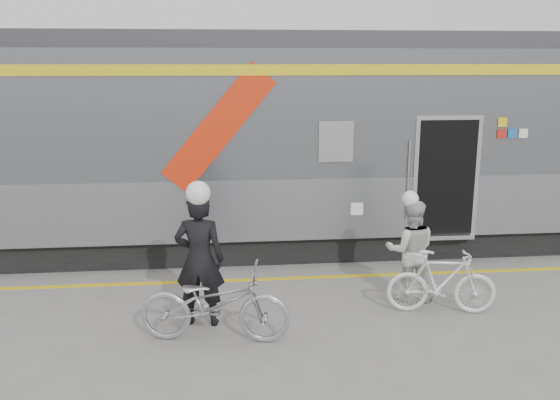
{
  "coord_description": "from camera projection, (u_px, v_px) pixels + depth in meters",
  "views": [
    {
      "loc": [
        -1.64,
        -7.25,
        3.58
      ],
      "look_at": [
        -0.74,
        1.6,
        1.5
      ],
      "focal_mm": 38.0,
      "sensor_mm": 36.0,
      "label": 1
    }
  ],
  "objects": [
    {
      "name": "train",
      "position": [
        311.0,
        142.0,
        11.61
      ],
      "size": [
        24.0,
        3.17,
        4.1
      ],
      "color": "black",
      "rests_on": "ground"
    },
    {
      "name": "bicycle_right",
      "position": [
        442.0,
        282.0,
        8.56
      ],
      "size": [
        1.63,
        0.71,
        0.95
      ],
      "primitive_type": "imported",
      "rotation": [
        0.0,
        0.0,
        1.4
      ],
      "color": "silver",
      "rests_on": "ground"
    },
    {
      "name": "ground",
      "position": [
        346.0,
        333.0,
        8.0
      ],
      "size": [
        90.0,
        90.0,
        0.0
      ],
      "primitive_type": "plane",
      "color": "slate",
      "rests_on": "ground"
    },
    {
      "name": "helmet_woman",
      "position": [
        414.0,
        192.0,
        8.79
      ],
      "size": [
        0.25,
        0.25,
        0.25
      ],
      "primitive_type": "sphere",
      "color": "white",
      "rests_on": "woman"
    },
    {
      "name": "helmet_man",
      "position": [
        197.0,
        181.0,
        7.86
      ],
      "size": [
        0.33,
        0.33,
        0.33
      ],
      "primitive_type": "sphere",
      "color": "white",
      "rests_on": "man"
    },
    {
      "name": "bicycle_left",
      "position": [
        215.0,
        303.0,
        7.69
      ],
      "size": [
        2.05,
        0.99,
        1.04
      ],
      "primitive_type": "imported",
      "rotation": [
        0.0,
        0.0,
        1.41
      ],
      "color": "#A0A2A7",
      "rests_on": "ground"
    },
    {
      "name": "woman",
      "position": [
        411.0,
        250.0,
        9.0
      ],
      "size": [
        0.85,
        0.72,
        1.57
      ],
      "primitive_type": "imported",
      "rotation": [
        0.0,
        0.0,
        2.97
      ],
      "color": "beige",
      "rests_on": "ground"
    },
    {
      "name": "safety_strip",
      "position": [
        320.0,
        277.0,
        10.08
      ],
      "size": [
        24.0,
        0.12,
        0.01
      ],
      "primitive_type": "cube",
      "color": "gold",
      "rests_on": "ground"
    },
    {
      "name": "man",
      "position": [
        200.0,
        259.0,
        8.11
      ],
      "size": [
        0.75,
        0.55,
        1.88
      ],
      "primitive_type": "imported",
      "rotation": [
        0.0,
        0.0,
        2.98
      ],
      "color": "black",
      "rests_on": "ground"
    }
  ]
}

